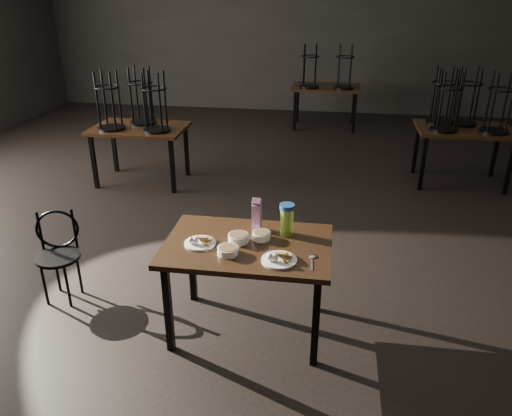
% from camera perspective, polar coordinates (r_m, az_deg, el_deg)
% --- Properties ---
extents(main_table, '(1.20, 0.80, 0.75)m').
position_cam_1_polar(main_table, '(3.63, -0.96, -5.17)').
color(main_table, black).
rests_on(main_table, ground).
extents(plate_left, '(0.23, 0.23, 0.07)m').
position_cam_1_polar(plate_left, '(3.59, -6.47, -3.84)').
color(plate_left, white).
rests_on(plate_left, main_table).
extents(plate_right, '(0.24, 0.24, 0.08)m').
position_cam_1_polar(plate_right, '(3.37, 2.62, -5.77)').
color(plate_right, white).
rests_on(plate_right, main_table).
extents(bowl_near, '(0.15, 0.15, 0.06)m').
position_cam_1_polar(bowl_near, '(3.60, -2.03, -3.42)').
color(bowl_near, white).
rests_on(bowl_near, main_table).
extents(bowl_far, '(0.14, 0.14, 0.05)m').
position_cam_1_polar(bowl_far, '(3.64, 0.62, -3.14)').
color(bowl_far, white).
rests_on(bowl_far, main_table).
extents(bowl_big, '(0.15, 0.15, 0.05)m').
position_cam_1_polar(bowl_big, '(3.45, -3.24, -4.86)').
color(bowl_big, white).
rests_on(bowl_big, main_table).
extents(juice_carton, '(0.07, 0.07, 0.26)m').
position_cam_1_polar(juice_carton, '(3.73, 0.06, -0.81)').
color(juice_carton, '#7F1769').
rests_on(juice_carton, main_table).
extents(water_bottle, '(0.14, 0.14, 0.24)m').
position_cam_1_polar(water_bottle, '(3.66, 3.53, -1.29)').
color(water_bottle, '#98CA3B').
rests_on(water_bottle, main_table).
extents(spoon, '(0.05, 0.22, 0.01)m').
position_cam_1_polar(spoon, '(3.43, 6.48, -5.61)').
color(spoon, silver).
rests_on(spoon, main_table).
extents(bentwood_chair, '(0.40, 0.39, 0.76)m').
position_cam_1_polar(bentwood_chair, '(4.45, -21.67, -4.33)').
color(bentwood_chair, black).
rests_on(bentwood_chair, ground).
extents(bg_table_left, '(1.20, 0.80, 1.48)m').
position_cam_1_polar(bg_table_left, '(6.66, -13.32, 9.21)').
color(bg_table_left, black).
rests_on(bg_table_left, ground).
extents(bg_table_right, '(1.20, 0.80, 1.48)m').
position_cam_1_polar(bg_table_right, '(6.97, 22.65, 8.85)').
color(bg_table_right, black).
rests_on(bg_table_right, ground).
extents(bg_table_far, '(1.20, 0.80, 1.48)m').
position_cam_1_polar(bg_table_far, '(9.20, 8.02, 13.59)').
color(bg_table_far, black).
rests_on(bg_table_far, ground).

